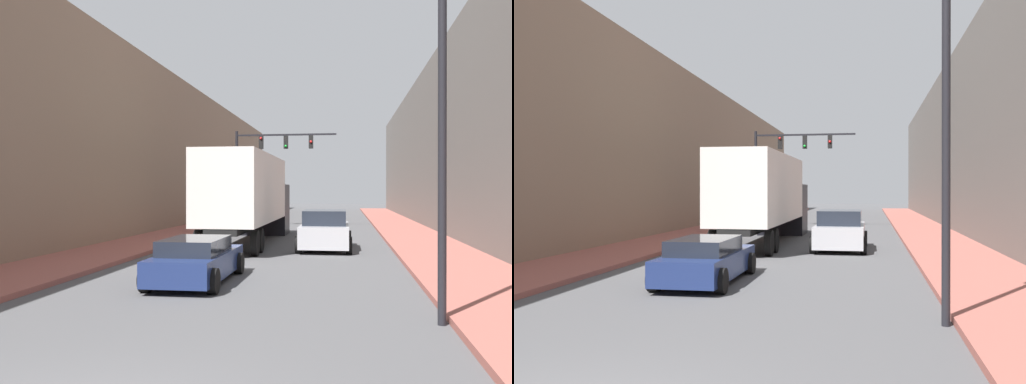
% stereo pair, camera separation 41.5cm
% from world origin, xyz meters
% --- Properties ---
extents(sidewalk_right, '(3.31, 80.00, 0.15)m').
position_xyz_m(sidewalk_right, '(6.43, 30.00, 0.07)').
color(sidewalk_right, '#9E564C').
rests_on(sidewalk_right, ground).
extents(sidewalk_left, '(3.31, 80.00, 0.15)m').
position_xyz_m(sidewalk_left, '(-6.43, 30.00, 0.07)').
color(sidewalk_left, '#9E564C').
rests_on(sidewalk_left, ground).
extents(building_right, '(6.00, 80.00, 10.75)m').
position_xyz_m(building_right, '(11.08, 30.00, 5.37)').
color(building_right, '#66605B').
rests_on(building_right, ground).
extents(building_left, '(6.00, 80.00, 10.07)m').
position_xyz_m(building_left, '(-11.08, 30.00, 5.04)').
color(building_left, '#846B56').
rests_on(building_left, ground).
extents(semi_truck, '(2.53, 13.43, 4.12)m').
position_xyz_m(semi_truck, '(-1.69, 21.77, 2.32)').
color(semi_truck, silver).
rests_on(semi_truck, ground).
extents(sedan_car, '(1.95, 4.73, 1.23)m').
position_xyz_m(sedan_car, '(-1.20, 10.07, 0.61)').
color(sedan_car, navy).
rests_on(sedan_car, ground).
extents(suv_car, '(2.24, 4.67, 1.68)m').
position_xyz_m(suv_car, '(1.99, 19.22, 0.80)').
color(suv_car, '#B7B7BC').
rests_on(suv_car, ground).
extents(traffic_signal_gantry, '(6.98, 0.35, 6.63)m').
position_xyz_m(traffic_signal_gantry, '(-2.77, 33.86, 4.76)').
color(traffic_signal_gantry, black).
rests_on(traffic_signal_gantry, ground).
extents(street_lamp, '(0.44, 0.44, 7.46)m').
position_xyz_m(street_lamp, '(4.63, 5.93, 4.72)').
color(street_lamp, black).
rests_on(street_lamp, ground).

